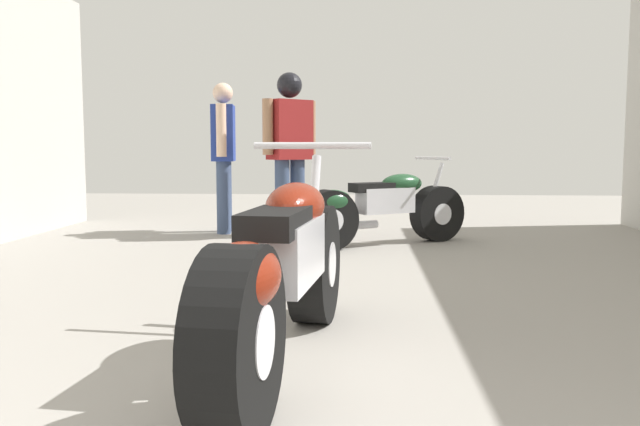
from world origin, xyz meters
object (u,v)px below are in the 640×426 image
Objects in this scene: mechanic_with_helmet at (290,139)px; mechanic_in_blue at (224,149)px; motorcycle_black_naked at (382,209)px; motorcycle_maroon_cruiser at (283,273)px.

mechanic_in_blue is at bearing 163.02° from mechanic_with_helmet.
mechanic_with_helmet is (-0.96, 0.63, 0.68)m from motorcycle_black_naked.
motorcycle_maroon_cruiser is 4.29m from mechanic_with_helmet.
mechanic_with_helmet reaches higher than motorcycle_black_naked.
motorcycle_maroon_cruiser is 1.28× the size of motorcycle_black_naked.
motorcycle_black_naked is 2.00m from mechanic_in_blue.
mechanic_with_helmet is at bearing -16.98° from mechanic_in_blue.
mechanic_in_blue is (-1.71, 0.86, 0.57)m from motorcycle_black_naked.
motorcycle_black_naked is (0.54, 3.60, -0.06)m from motorcycle_maroon_cruiser.
mechanic_in_blue reaches higher than motorcycle_maroon_cruiser.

